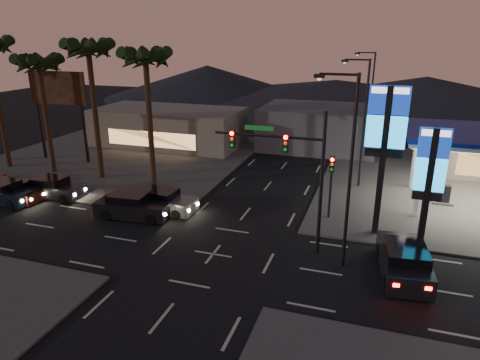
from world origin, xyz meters
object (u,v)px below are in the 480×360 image
(pylon_sign_short, at_px, (430,170))
(car_lane_b_front, at_px, (163,201))
(suv_station, at_px, (404,260))
(car_lane_b_mid, at_px, (54,188))
(car_lane_a_rear, at_px, (5,192))
(pylon_sign_tall, at_px, (386,132))
(car_lane_a_mid, at_px, (15,192))
(traffic_signal_mast, at_px, (290,161))
(car_lane_a_front, at_px, (133,206))

(pylon_sign_short, height_order, car_lane_b_front, pylon_sign_short)
(suv_station, bearing_deg, car_lane_b_mid, 171.92)
(pylon_sign_short, bearing_deg, suv_station, -106.57)
(pylon_sign_short, relative_size, car_lane_b_mid, 1.49)
(car_lane_a_rear, bearing_deg, suv_station, -3.26)
(suv_station, bearing_deg, pylon_sign_tall, 108.46)
(pylon_sign_tall, relative_size, car_lane_a_mid, 2.05)
(car_lane_a_mid, height_order, car_lane_b_front, car_lane_b_front)
(pylon_sign_short, bearing_deg, car_lane_a_rear, -176.23)
(car_lane_a_mid, bearing_deg, traffic_signal_mast, -3.07)
(pylon_sign_tall, distance_m, suv_station, 7.29)
(suv_station, bearing_deg, car_lane_b_front, 166.83)
(car_lane_a_front, distance_m, car_lane_b_front, 2.10)
(pylon_sign_short, xyz_separation_m, car_lane_b_front, (-16.57, 0.21, -3.95))
(car_lane_a_mid, distance_m, suv_station, 26.96)
(pylon_sign_tall, height_order, car_lane_a_mid, pylon_sign_tall)
(pylon_sign_short, relative_size, traffic_signal_mast, 0.88)
(car_lane_a_rear, distance_m, car_lane_b_front, 12.00)
(suv_station, bearing_deg, car_lane_a_rear, 176.74)
(car_lane_b_mid, bearing_deg, car_lane_b_front, 0.82)
(pylon_sign_tall, relative_size, suv_station, 1.69)
(pylon_sign_tall, distance_m, traffic_signal_mast, 6.02)
(car_lane_a_mid, distance_m, car_lane_b_front, 11.45)
(traffic_signal_mast, bearing_deg, car_lane_b_front, 163.75)
(pylon_sign_tall, bearing_deg, car_lane_a_mid, -174.60)
(pylon_sign_tall, height_order, traffic_signal_mast, pylon_sign_tall)
(car_lane_a_mid, bearing_deg, pylon_sign_short, 2.88)
(pylon_sign_short, distance_m, car_lane_a_front, 18.48)
(traffic_signal_mast, height_order, car_lane_a_front, traffic_signal_mast)
(pylon_sign_tall, bearing_deg, pylon_sign_short, -21.80)
(traffic_signal_mast, bearing_deg, pylon_sign_short, 19.13)
(pylon_sign_tall, relative_size, traffic_signal_mast, 1.12)
(pylon_sign_short, xyz_separation_m, suv_station, (-1.02, -3.43, -3.86))
(car_lane_a_front, relative_size, car_lane_b_front, 1.09)
(traffic_signal_mast, distance_m, car_lane_a_front, 11.72)
(car_lane_b_mid, bearing_deg, pylon_sign_short, -0.17)
(car_lane_a_mid, relative_size, car_lane_a_rear, 0.90)
(car_lane_b_front, height_order, suv_station, suv_station)
(car_lane_a_mid, relative_size, car_lane_b_mid, 0.93)
(car_lane_a_rear, bearing_deg, traffic_signal_mast, -1.73)
(pylon_sign_short, xyz_separation_m, car_lane_a_mid, (-27.91, -1.40, -4.01))
(car_lane_a_mid, bearing_deg, car_lane_b_front, 8.09)
(traffic_signal_mast, height_order, suv_station, traffic_signal_mast)
(pylon_sign_tall, bearing_deg, car_lane_a_rear, -173.67)
(pylon_sign_short, relative_size, car_lane_b_front, 1.47)
(traffic_signal_mast, relative_size, suv_station, 1.50)
(car_lane_a_front, relative_size, car_lane_a_mid, 1.19)
(traffic_signal_mast, relative_size, car_lane_a_rear, 1.64)
(car_lane_a_rear, bearing_deg, pylon_sign_short, 3.77)
(pylon_sign_tall, relative_size, pylon_sign_short, 1.29)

